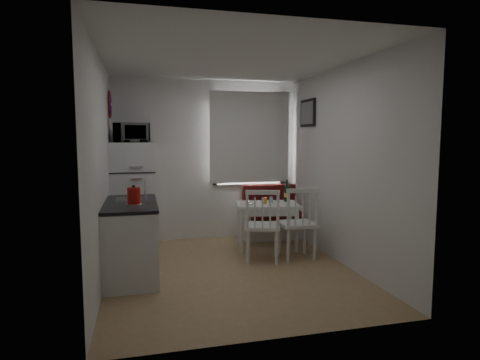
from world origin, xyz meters
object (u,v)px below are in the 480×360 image
object	(u,v)px
fridge	(134,196)
wine_bottle	(287,190)
kitchen_counter	(131,238)
chair_left	(265,218)
microwave	(132,133)
bench	(278,220)
chair_right	(300,216)
dining_table	(267,208)
kettle	(134,196)

from	to	relation	value
fridge	wine_bottle	size ratio (longest dim) A/B	4.66
kitchen_counter	chair_left	xyz separation A→B (m)	(1.71, 0.08, 0.16)
microwave	wine_bottle	bearing A→B (deg)	-8.58
bench	chair_right	xyz separation A→B (m)	(-0.14, -1.28, 0.33)
fridge	dining_table	bearing A→B (deg)	-14.32
microwave	kettle	bearing A→B (deg)	-88.85
microwave	kettle	xyz separation A→B (m)	(0.03, -1.50, -0.73)
fridge	kitchen_counter	bearing A→B (deg)	-90.90
kitchen_counter	chair_right	distance (m)	2.22
bench	wine_bottle	distance (m)	0.76
dining_table	bench	bearing A→B (deg)	67.87
chair_left	microwave	bearing A→B (deg)	163.40
chair_left	microwave	xyz separation A→B (m)	(-1.69, 1.12, 1.13)
chair_right	fridge	bearing A→B (deg)	152.75
kitchen_counter	bench	distance (m)	2.72
chair_right	microwave	xyz separation A→B (m)	(-2.19, 1.12, 1.12)
kitchen_counter	chair_right	bearing A→B (deg)	1.96
bench	wine_bottle	size ratio (longest dim) A/B	3.56
bench	kettle	distance (m)	2.93
bench	dining_table	world-z (taller)	bench
chair_left	microwave	distance (m)	2.32
kitchen_counter	bench	size ratio (longest dim) A/B	1.08
microwave	chair_left	bearing A→B (deg)	-33.45
chair_left	wine_bottle	distance (m)	1.01
dining_table	fridge	xyz separation A→B (m)	(-1.94, 0.50, 0.19)
kitchen_counter	fridge	size ratio (longest dim) A/B	0.83
bench	fridge	distance (m)	2.39
wine_bottle	kettle	bearing A→B (deg)	-153.02
kitchen_counter	fridge	distance (m)	1.29
microwave	bench	bearing A→B (deg)	3.88
chair_right	kettle	bearing A→B (deg)	-169.25
dining_table	chair_right	size ratio (longest dim) A/B	1.91
bench	chair_left	world-z (taller)	chair_left
bench	fridge	size ratio (longest dim) A/B	0.76
kitchen_counter	wine_bottle	distance (m)	2.50
bench	kettle	world-z (taller)	kettle
chair_right	wine_bottle	distance (m)	0.82
bench	chair_right	world-z (taller)	chair_right
microwave	chair_right	bearing A→B (deg)	-27.04
chair_left	microwave	size ratio (longest dim) A/B	1.12
chair_left	fridge	distance (m)	2.06
dining_table	microwave	size ratio (longest dim) A/B	1.99
kettle	wine_bottle	size ratio (longest dim) A/B	0.67
bench	fridge	bearing A→B (deg)	-177.34
dining_table	fridge	distance (m)	2.01
bench	fridge	xyz separation A→B (m)	(-2.33, -0.11, 0.51)
chair_left	kettle	xyz separation A→B (m)	(-1.66, -0.38, 0.40)
chair_right	microwave	bearing A→B (deg)	153.78
bench	chair_right	bearing A→B (deg)	-96.38
wine_bottle	chair_right	bearing A→B (deg)	-97.37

